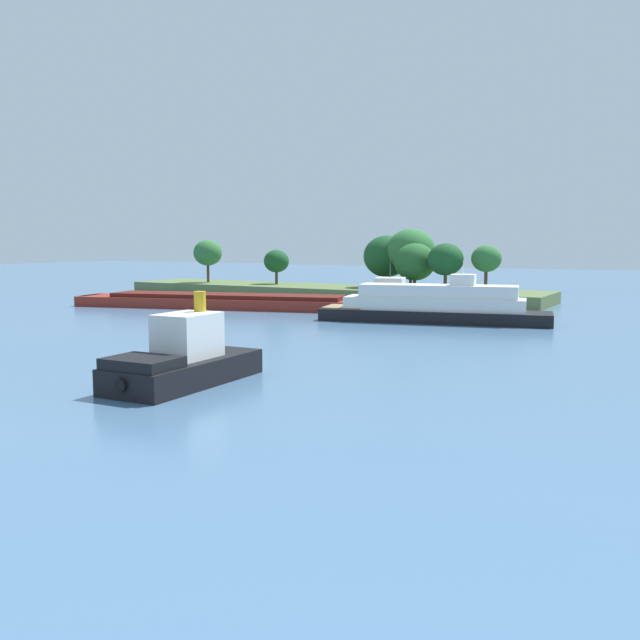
% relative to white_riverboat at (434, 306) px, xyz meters
% --- Properties ---
extents(treeline_island, '(65.62, 12.08, 10.03)m').
position_rel_white_riverboat_xyz_m(treeline_island, '(-21.68, 22.97, 1.50)').
color(treeline_island, '#566B3D').
rests_on(treeline_island, ground).
extents(white_riverboat, '(23.81, 10.08, 6.34)m').
position_rel_white_riverboat_xyz_m(white_riverboat, '(0.00, 0.00, 0.00)').
color(white_riverboat, black).
rests_on(white_riverboat, ground).
extents(cargo_barge, '(42.39, 16.80, 5.87)m').
position_rel_white_riverboat_xyz_m(cargo_barge, '(-25.50, 2.10, -0.74)').
color(cargo_barge, maroon).
rests_on(cargo_barge, ground).
extents(tugboat, '(4.61, 10.53, 5.28)m').
position_rel_white_riverboat_xyz_m(tugboat, '(-1.51, -36.77, -0.29)').
color(tugboat, black).
rests_on(tugboat, ground).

